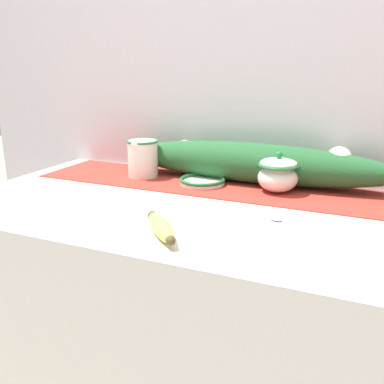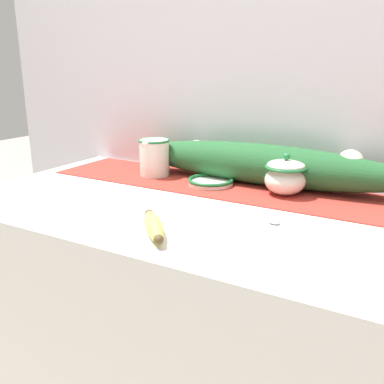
% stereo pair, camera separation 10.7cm
% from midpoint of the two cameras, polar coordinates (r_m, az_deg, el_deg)
% --- Properties ---
extents(countertop, '(1.45, 0.69, 0.88)m').
position_cam_midpoint_polar(countertop, '(1.31, 6.16, -20.83)').
color(countertop, silver).
rests_on(countertop, ground_plane).
extents(back_wall, '(2.25, 0.04, 2.40)m').
position_cam_midpoint_polar(back_wall, '(1.39, 13.43, 14.62)').
color(back_wall, silver).
rests_on(back_wall, ground_plane).
extents(table_runner, '(1.34, 0.27, 0.00)m').
position_cam_midpoint_polar(table_runner, '(1.28, 10.36, 0.24)').
color(table_runner, '#B23328').
rests_on(table_runner, countertop).
extents(cream_pitcher, '(0.10, 0.12, 0.12)m').
position_cam_midpoint_polar(cream_pitcher, '(1.42, -2.84, 4.78)').
color(cream_pitcher, white).
rests_on(cream_pitcher, countertop).
extents(sugar_bowl, '(0.12, 0.12, 0.12)m').
position_cam_midpoint_polar(sugar_bowl, '(1.24, 14.77, 2.01)').
color(sugar_bowl, white).
rests_on(sugar_bowl, countertop).
extents(small_dish, '(0.14, 0.14, 0.02)m').
position_cam_midpoint_polar(small_dish, '(1.32, 4.83, 1.40)').
color(small_dish, white).
rests_on(small_dish, countertop).
extents(banana, '(0.14, 0.15, 0.04)m').
position_cam_midpoint_polar(banana, '(0.94, -1.91, -4.57)').
color(banana, '#CCD156').
rests_on(banana, countertop).
extents(spoon, '(0.19, 0.06, 0.01)m').
position_cam_midpoint_polar(spoon, '(1.04, 12.86, -3.70)').
color(spoon, silver).
rests_on(spoon, countertop).
extents(poinsettia_garland, '(0.88, 0.14, 0.13)m').
position_cam_midpoint_polar(poinsettia_garland, '(1.33, 11.63, 3.68)').
color(poinsettia_garland, '#235B2D').
rests_on(poinsettia_garland, countertop).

